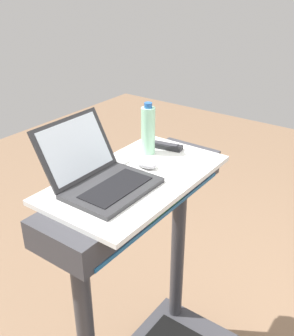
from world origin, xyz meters
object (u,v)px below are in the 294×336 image
(tv_remote, at_px, (165,146))
(water_bottle, at_px, (148,130))
(computer_mouse, at_px, (146,163))
(laptop, at_px, (100,175))

(tv_remote, bearing_deg, water_bottle, 160.54)
(computer_mouse, bearing_deg, tv_remote, 22.10)
(laptop, distance_m, tv_remote, 0.43)
(computer_mouse, relative_size, tv_remote, 0.60)
(computer_mouse, distance_m, water_bottle, 0.17)
(computer_mouse, bearing_deg, laptop, 178.89)
(laptop, xyz_separation_m, computer_mouse, (0.23, -0.04, -0.03))
(computer_mouse, height_order, water_bottle, water_bottle)
(computer_mouse, relative_size, water_bottle, 0.44)
(water_bottle, xyz_separation_m, tv_remote, (0.09, -0.03, -0.10))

